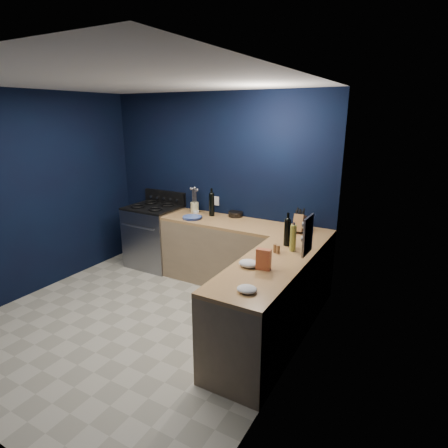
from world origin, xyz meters
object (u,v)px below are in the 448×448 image
Objects in this scene: plate_stack at (192,217)px; crouton_bag at (264,259)px; utensil_crock at (195,207)px; knife_block at (299,223)px; gas_range at (155,237)px.

crouton_bag is (1.57, -1.12, 0.08)m from plate_stack.
utensil_crock is 0.73× the size of crouton_bag.
knife_block is at bearing -4.96° from utensil_crock.
crouton_bag is at bearing -39.52° from utensil_crock.
knife_block reaches higher than plate_stack.
utensil_crock is at bearing 17.11° from gas_range.
gas_range is 2.73m from crouton_bag.
plate_stack is 1.93m from crouton_bag.
utensil_crock is at bearing 132.73° from crouton_bag.
plate_stack is 1.50m from knife_block.
gas_range is 0.84m from utensil_crock.
crouton_bag is (2.37, -1.24, 0.54)m from gas_range.
knife_block reaches higher than crouton_bag.
plate_stack is at bearing -8.74° from gas_range.
knife_block is (1.65, -0.14, 0.03)m from utensil_crock.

